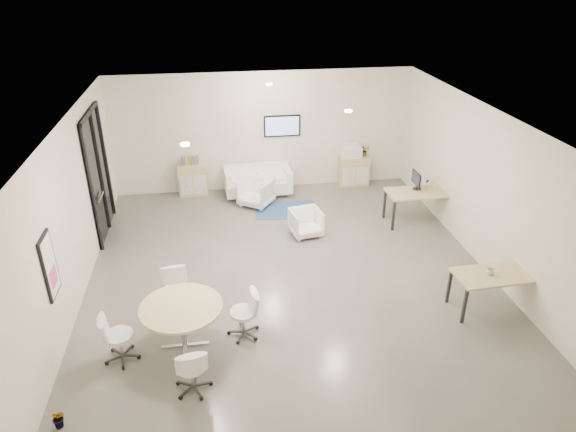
# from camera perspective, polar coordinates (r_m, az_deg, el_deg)

# --- Properties ---
(room_shell) EXTENTS (9.60, 10.60, 4.80)m
(room_shell) POSITION_cam_1_polar(r_m,az_deg,el_deg) (9.77, 0.18, 1.56)
(room_shell) COLOR #54514C
(room_shell) RESTS_ON ground
(glass_door) EXTENTS (0.09, 1.90, 2.85)m
(glass_door) POSITION_cam_1_polar(r_m,az_deg,el_deg) (12.29, -20.35, 4.75)
(glass_door) COLOR black
(glass_door) RESTS_ON room_shell
(artwork) EXTENTS (0.05, 0.54, 1.04)m
(artwork) POSITION_cam_1_polar(r_m,az_deg,el_deg) (8.68, -24.98, -5.06)
(artwork) COLOR black
(artwork) RESTS_ON room_shell
(wall_tv) EXTENTS (0.98, 0.06, 0.58)m
(wall_tv) POSITION_cam_1_polar(r_m,az_deg,el_deg) (13.92, -0.66, 9.98)
(wall_tv) COLOR black
(wall_tv) RESTS_ON room_shell
(ceiling_spots) EXTENTS (3.14, 4.14, 0.03)m
(ceiling_spots) POSITION_cam_1_polar(r_m,az_deg,el_deg) (9.98, -1.72, 11.76)
(ceiling_spots) COLOR #FFEAC6
(ceiling_spots) RESTS_ON room_shell
(sideboard_left) EXTENTS (0.77, 0.40, 0.86)m
(sideboard_left) POSITION_cam_1_polar(r_m,az_deg,el_deg) (14.07, -10.50, 4.00)
(sideboard_left) COLOR tan
(sideboard_left) RESTS_ON room_shell
(sideboard_right) EXTENTS (0.84, 0.41, 0.84)m
(sideboard_right) POSITION_cam_1_polar(r_m,az_deg,el_deg) (14.58, 7.31, 5.01)
(sideboard_right) COLOR tan
(sideboard_right) RESTS_ON room_shell
(books) EXTENTS (0.45, 0.14, 0.22)m
(books) POSITION_cam_1_polar(r_m,az_deg,el_deg) (13.88, -10.84, 6.06)
(books) COLOR red
(books) RESTS_ON sideboard_left
(printer) EXTENTS (0.50, 0.42, 0.35)m
(printer) POSITION_cam_1_polar(r_m,az_deg,el_deg) (14.36, 7.10, 7.17)
(printer) COLOR white
(printer) RESTS_ON sideboard_right
(loveseat) EXTENTS (1.80, 0.97, 0.66)m
(loveseat) POSITION_cam_1_polar(r_m,az_deg,el_deg) (13.93, -3.40, 3.86)
(loveseat) COLOR white
(loveseat) RESTS_ON room_shell
(blue_rug) EXTENTS (1.65, 1.17, 0.01)m
(blue_rug) POSITION_cam_1_polar(r_m,az_deg,el_deg) (13.11, -0.20, 0.70)
(blue_rug) COLOR navy
(blue_rug) RESTS_ON room_shell
(armchair_left) EXTENTS (1.02, 1.01, 0.78)m
(armchair_left) POSITION_cam_1_polar(r_m,az_deg,el_deg) (13.26, -3.58, 2.77)
(armchair_left) COLOR white
(armchair_left) RESTS_ON room_shell
(armchair_right) EXTENTS (0.77, 0.73, 0.69)m
(armchair_right) POSITION_cam_1_polar(r_m,az_deg,el_deg) (11.79, 2.02, -0.61)
(armchair_right) COLOR white
(armchair_right) RESTS_ON room_shell
(desk_rear) EXTENTS (1.54, 0.78, 0.80)m
(desk_rear) POSITION_cam_1_polar(r_m,az_deg,el_deg) (12.62, 14.34, 2.31)
(desk_rear) COLOR tan
(desk_rear) RESTS_ON room_shell
(desk_front) EXTENTS (1.47, 0.78, 0.75)m
(desk_front) POSITION_cam_1_polar(r_m,az_deg,el_deg) (9.89, 21.98, -6.35)
(desk_front) COLOR tan
(desk_front) RESTS_ON room_shell
(monitor) EXTENTS (0.20, 0.50, 0.44)m
(monitor) POSITION_cam_1_polar(r_m,az_deg,el_deg) (12.60, 14.08, 3.89)
(monitor) COLOR black
(monitor) RESTS_ON desk_rear
(round_table) EXTENTS (1.33, 1.33, 0.81)m
(round_table) POSITION_cam_1_polar(r_m,az_deg,el_deg) (8.49, -11.77, -10.23)
(round_table) COLOR tan
(round_table) RESTS_ON room_shell
(meeting_chairs) EXTENTS (2.63, 2.63, 0.82)m
(meeting_chairs) POSITION_cam_1_polar(r_m,az_deg,el_deg) (8.68, -11.57, -11.90)
(meeting_chairs) COLOR white
(meeting_chairs) RESTS_ON room_shell
(plant_cabinet) EXTENTS (0.32, 0.34, 0.24)m
(plant_cabinet) POSITION_cam_1_polar(r_m,az_deg,el_deg) (14.50, 8.44, 7.10)
(plant_cabinet) COLOR #3F7F3F
(plant_cabinet) RESTS_ON sideboard_right
(plant_floor) EXTENTS (0.30, 0.38, 0.15)m
(plant_floor) POSITION_cam_1_polar(r_m,az_deg,el_deg) (8.17, -23.99, -20.29)
(plant_floor) COLOR #3F7F3F
(plant_floor) RESTS_ON room_shell
(cup) EXTENTS (0.14, 0.11, 0.14)m
(cup) POSITION_cam_1_polar(r_m,az_deg,el_deg) (9.77, 21.55, -5.70)
(cup) COLOR white
(cup) RESTS_ON desk_front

